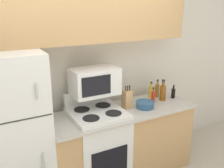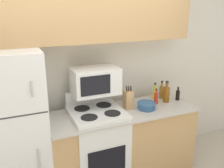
# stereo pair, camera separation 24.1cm
# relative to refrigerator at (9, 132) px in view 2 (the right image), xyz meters

# --- Properties ---
(wall_back) EXTENTS (8.00, 0.05, 2.55)m
(wall_back) POSITION_rel_refrigerator_xyz_m (0.90, 0.38, 0.43)
(wall_back) COLOR silver
(wall_back) RESTS_ON ground_plane
(lower_cabinets) EXTENTS (1.80, 0.64, 0.90)m
(lower_cabinets) POSITION_rel_refrigerator_xyz_m (1.26, -0.04, -0.40)
(lower_cabinets) COLOR tan
(lower_cabinets) RESTS_ON ground_plane
(refrigerator) EXTENTS (0.73, 0.71, 1.70)m
(refrigerator) POSITION_rel_refrigerator_xyz_m (0.00, 0.00, 0.00)
(refrigerator) COLOR white
(refrigerator) RESTS_ON ground_plane
(upper_cabinets) EXTENTS (2.53, 0.36, 0.67)m
(upper_cabinets) POSITION_rel_refrigerator_xyz_m (0.90, 0.17, 1.18)
(upper_cabinets) COLOR tan
(upper_cabinets) RESTS_ON refrigerator
(stove) EXTENTS (0.60, 0.62, 1.10)m
(stove) POSITION_rel_refrigerator_xyz_m (0.93, -0.05, -0.36)
(stove) COLOR white
(stove) RESTS_ON ground_plane
(microwave) EXTENTS (0.53, 0.34, 0.31)m
(microwave) POSITION_rel_refrigerator_xyz_m (0.97, 0.07, 0.42)
(microwave) COLOR white
(microwave) RESTS_ON stove
(knife_block) EXTENTS (0.09, 0.10, 0.28)m
(knife_block) POSITION_rel_refrigerator_xyz_m (1.34, -0.03, 0.16)
(knife_block) COLOR tan
(knife_block) RESTS_ON lower_cabinets
(bowl) EXTENTS (0.23, 0.23, 0.08)m
(bowl) POSITION_rel_refrigerator_xyz_m (1.54, -0.13, 0.09)
(bowl) COLOR #335B84
(bowl) RESTS_ON lower_cabinets
(bottle_vinegar) EXTENTS (0.06, 0.06, 0.24)m
(bottle_vinegar) POSITION_rel_refrigerator_xyz_m (1.91, 0.11, 0.14)
(bottle_vinegar) COLOR olive
(bottle_vinegar) RESTS_ON lower_cabinets
(bottle_hot_sauce) EXTENTS (0.05, 0.05, 0.20)m
(bottle_hot_sauce) POSITION_rel_refrigerator_xyz_m (1.73, -0.04, 0.13)
(bottle_hot_sauce) COLOR red
(bottle_hot_sauce) RESTS_ON lower_cabinets
(bottle_whiskey) EXTENTS (0.08, 0.08, 0.28)m
(bottle_whiskey) POSITION_rel_refrigerator_xyz_m (1.89, -0.03, 0.16)
(bottle_whiskey) COLOR brown
(bottle_whiskey) RESTS_ON lower_cabinets
(bottle_cooking_spray) EXTENTS (0.06, 0.06, 0.22)m
(bottle_cooking_spray) POSITION_rel_refrigerator_xyz_m (1.82, 0.12, 0.14)
(bottle_cooking_spray) COLOR gold
(bottle_cooking_spray) RESTS_ON lower_cabinets
(bottle_soy_sauce) EXTENTS (0.05, 0.05, 0.18)m
(bottle_soy_sauce) POSITION_rel_refrigerator_xyz_m (2.07, -0.03, 0.12)
(bottle_soy_sauce) COLOR black
(bottle_soy_sauce) RESTS_ON lower_cabinets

